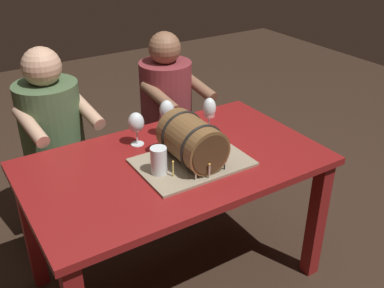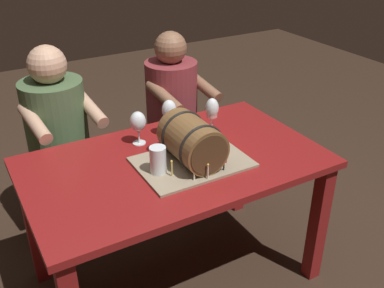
{
  "view_description": "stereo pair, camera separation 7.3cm",
  "coord_description": "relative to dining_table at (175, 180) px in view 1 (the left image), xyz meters",
  "views": [
    {
      "loc": [
        -0.89,
        -1.56,
        1.77
      ],
      "look_at": [
        0.05,
        -0.07,
        0.82
      ],
      "focal_mm": 41.72,
      "sensor_mm": 36.0,
      "label": 1
    },
    {
      "loc": [
        -0.82,
        -1.6,
        1.77
      ],
      "look_at": [
        0.05,
        -0.07,
        0.82
      ],
      "focal_mm": 41.72,
      "sensor_mm": 36.0,
      "label": 2
    }
  ],
  "objects": [
    {
      "name": "wine_glass_empty",
      "position": [
        -0.08,
        0.23,
        0.23
      ],
      "size": [
        0.08,
        0.08,
        0.17
      ],
      "color": "white",
      "rests_on": "dining_table"
    },
    {
      "name": "barrel_cake",
      "position": [
        0.05,
        -0.07,
        0.21
      ],
      "size": [
        0.5,
        0.36,
        0.23
      ],
      "color": "gray",
      "rests_on": "dining_table"
    },
    {
      "name": "person_seated_right",
      "position": [
        0.36,
        0.73,
        -0.11
      ],
      "size": [
        0.4,
        0.49,
        1.12
      ],
      "color": "#4C1B1E",
      "rests_on": "ground"
    },
    {
      "name": "person_seated_left",
      "position": [
        -0.36,
        0.73,
        -0.09
      ],
      "size": [
        0.42,
        0.5,
        1.14
      ],
      "color": "#2A3A24",
      "rests_on": "ground"
    },
    {
      "name": "dining_table",
      "position": [
        0.0,
        0.0,
        0.0
      ],
      "size": [
        1.38,
        0.82,
        0.72
      ],
      "color": "maroon",
      "rests_on": "ground"
    },
    {
      "name": "ground_plane",
      "position": [
        0.0,
        0.0,
        -0.62
      ],
      "size": [
        8.0,
        8.0,
        0.0
      ],
      "primitive_type": "plane",
      "color": "#332319"
    },
    {
      "name": "wine_glass_rose",
      "position": [
        0.31,
        0.17,
        0.23
      ],
      "size": [
        0.07,
        0.07,
        0.19
      ],
      "color": "white",
      "rests_on": "dining_table"
    },
    {
      "name": "beer_pint",
      "position": [
        -0.12,
        -0.08,
        0.17
      ],
      "size": [
        0.07,
        0.07,
        0.13
      ],
      "color": "white",
      "rests_on": "dining_table"
    },
    {
      "name": "wine_glass_red",
      "position": [
        0.09,
        0.23,
        0.24
      ],
      "size": [
        0.07,
        0.07,
        0.2
      ],
      "color": "white",
      "rests_on": "dining_table"
    }
  ]
}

